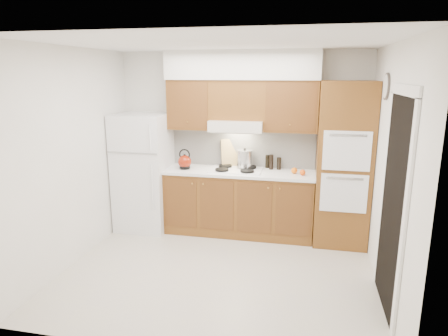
% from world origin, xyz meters
% --- Properties ---
extents(floor, '(3.60, 3.60, 0.00)m').
position_xyz_m(floor, '(0.00, 0.00, 0.00)').
color(floor, '#BDB4A5').
rests_on(floor, ground).
extents(ceiling, '(3.60, 3.60, 0.00)m').
position_xyz_m(ceiling, '(0.00, 0.00, 2.60)').
color(ceiling, white).
rests_on(ceiling, wall_back).
extents(wall_back, '(3.60, 0.02, 2.60)m').
position_xyz_m(wall_back, '(0.00, 1.50, 1.30)').
color(wall_back, white).
rests_on(wall_back, floor).
extents(wall_left, '(0.02, 3.00, 2.60)m').
position_xyz_m(wall_left, '(-1.80, 0.00, 1.30)').
color(wall_left, white).
rests_on(wall_left, floor).
extents(wall_right, '(0.02, 3.00, 2.60)m').
position_xyz_m(wall_right, '(1.80, 0.00, 1.30)').
color(wall_right, white).
rests_on(wall_right, floor).
extents(fridge, '(0.75, 0.72, 1.72)m').
position_xyz_m(fridge, '(-1.41, 1.14, 0.86)').
color(fridge, white).
rests_on(fridge, floor).
extents(base_cabinets, '(2.11, 0.60, 0.90)m').
position_xyz_m(base_cabinets, '(0.02, 1.20, 0.45)').
color(base_cabinets, brown).
rests_on(base_cabinets, floor).
extents(countertop, '(2.13, 0.62, 0.04)m').
position_xyz_m(countertop, '(0.03, 1.19, 0.92)').
color(countertop, white).
rests_on(countertop, base_cabinets).
extents(backsplash, '(2.11, 0.03, 0.56)m').
position_xyz_m(backsplash, '(0.02, 1.49, 1.22)').
color(backsplash, white).
rests_on(backsplash, countertop).
extents(oven_cabinet, '(0.70, 0.65, 2.20)m').
position_xyz_m(oven_cabinet, '(1.44, 1.18, 1.10)').
color(oven_cabinet, brown).
rests_on(oven_cabinet, floor).
extents(upper_cab_left, '(0.63, 0.33, 0.70)m').
position_xyz_m(upper_cab_left, '(-0.71, 1.33, 1.85)').
color(upper_cab_left, brown).
rests_on(upper_cab_left, wall_back).
extents(upper_cab_right, '(0.73, 0.33, 0.70)m').
position_xyz_m(upper_cab_right, '(0.72, 1.33, 1.85)').
color(upper_cab_right, brown).
rests_on(upper_cab_right, wall_back).
extents(range_hood, '(0.75, 0.45, 0.15)m').
position_xyz_m(range_hood, '(-0.02, 1.27, 1.57)').
color(range_hood, silver).
rests_on(range_hood, wall_back).
extents(upper_cab_over_hood, '(0.75, 0.33, 0.55)m').
position_xyz_m(upper_cab_over_hood, '(-0.02, 1.33, 1.92)').
color(upper_cab_over_hood, brown).
rests_on(upper_cab_over_hood, range_hood).
extents(soffit, '(2.13, 0.36, 0.40)m').
position_xyz_m(soffit, '(0.03, 1.32, 2.40)').
color(soffit, silver).
rests_on(soffit, wall_back).
extents(cooktop, '(0.74, 0.50, 0.01)m').
position_xyz_m(cooktop, '(-0.02, 1.21, 0.95)').
color(cooktop, white).
rests_on(cooktop, countertop).
extents(doorway, '(0.02, 0.90, 2.10)m').
position_xyz_m(doorway, '(1.79, -0.35, 1.05)').
color(doorway, black).
rests_on(doorway, floor).
extents(wall_clock, '(0.02, 0.30, 0.30)m').
position_xyz_m(wall_clock, '(1.79, 0.55, 2.15)').
color(wall_clock, '#3F3833').
rests_on(wall_clock, wall_right).
extents(kettle, '(0.24, 0.24, 0.19)m').
position_xyz_m(kettle, '(-0.76, 1.13, 1.05)').
color(kettle, maroon).
rests_on(kettle, countertop).
extents(cutting_board, '(0.32, 0.22, 0.41)m').
position_xyz_m(cutting_board, '(-0.14, 1.45, 1.14)').
color(cutting_board, tan).
rests_on(cutting_board, countertop).
extents(stock_pot, '(0.25, 0.25, 0.23)m').
position_xyz_m(stock_pot, '(0.08, 1.33, 1.09)').
color(stock_pot, silver).
rests_on(stock_pot, cooktop).
extents(condiment_a, '(0.07, 0.07, 0.22)m').
position_xyz_m(condiment_a, '(0.46, 1.37, 1.05)').
color(condiment_a, black).
rests_on(condiment_a, countertop).
extents(condiment_b, '(0.07, 0.07, 0.19)m').
position_xyz_m(condiment_b, '(0.40, 1.45, 1.04)').
color(condiment_b, black).
rests_on(condiment_b, countertop).
extents(condiment_c, '(0.08, 0.08, 0.18)m').
position_xyz_m(condiment_c, '(0.57, 1.39, 1.03)').
color(condiment_c, black).
rests_on(condiment_c, countertop).
extents(orange_near, '(0.09, 0.09, 0.08)m').
position_xyz_m(orange_near, '(0.91, 1.11, 0.98)').
color(orange_near, '#FF590D').
rests_on(orange_near, countertop).
extents(orange_far, '(0.09, 0.09, 0.09)m').
position_xyz_m(orange_far, '(0.80, 1.18, 0.98)').
color(orange_far, '#FF610D').
rests_on(orange_far, countertop).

